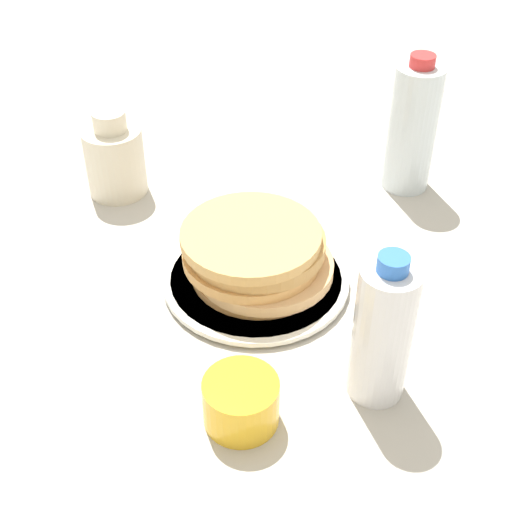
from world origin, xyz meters
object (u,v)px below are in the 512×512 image
(pancake_stack, at_px, (256,253))
(water_bottle_mid, at_px, (412,127))
(cream_jug, at_px, (115,158))
(water_bottle_near, at_px, (383,332))
(juice_glass, at_px, (241,402))
(plate, at_px, (256,279))

(pancake_stack, bearing_deg, water_bottle_mid, 171.94)
(cream_jug, distance_m, water_bottle_near, 0.54)
(juice_glass, distance_m, water_bottle_near, 0.17)
(cream_jug, relative_size, water_bottle_mid, 0.63)
(pancake_stack, distance_m, water_bottle_near, 0.23)
(juice_glass, relative_size, water_bottle_near, 0.43)
(cream_jug, bearing_deg, water_bottle_near, 77.67)
(cream_jug, xyz_separation_m, water_bottle_near, (0.12, 0.53, 0.03))
(plate, relative_size, juice_glass, 3.00)
(water_bottle_mid, bearing_deg, water_bottle_near, 23.15)
(juice_glass, distance_m, cream_jug, 0.50)
(pancake_stack, distance_m, cream_jug, 0.31)
(cream_jug, bearing_deg, plate, 80.77)
(plate, distance_m, water_bottle_mid, 0.35)
(pancake_stack, relative_size, water_bottle_near, 1.02)
(cream_jug, distance_m, water_bottle_mid, 0.46)
(plate, height_order, juice_glass, juice_glass)
(water_bottle_mid, bearing_deg, pancake_stack, -8.06)
(juice_glass, xyz_separation_m, water_bottle_mid, (-0.53, -0.08, 0.07))
(pancake_stack, xyz_separation_m, water_bottle_near, (0.07, 0.22, 0.04))
(pancake_stack, bearing_deg, water_bottle_near, 72.82)
(plate, bearing_deg, pancake_stack, -147.35)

